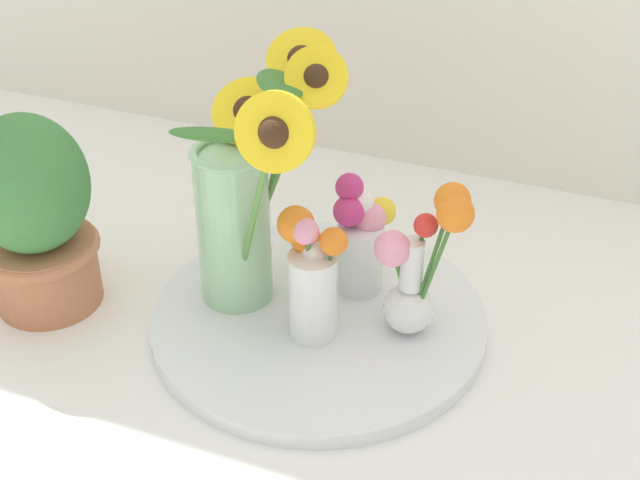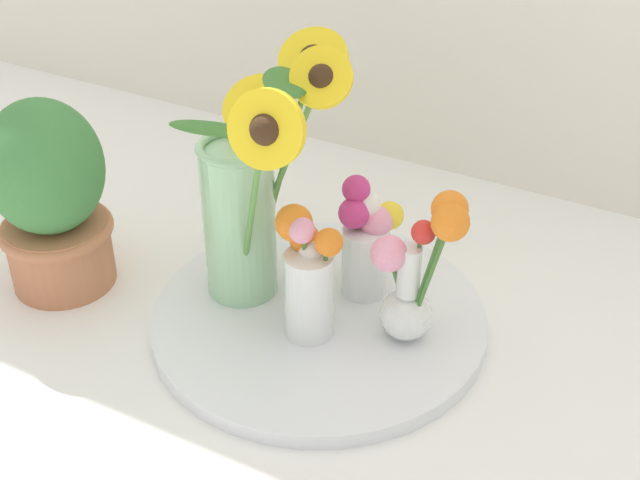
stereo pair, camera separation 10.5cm
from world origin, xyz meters
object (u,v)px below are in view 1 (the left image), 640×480
at_px(serving_tray, 320,320).
at_px(vase_bulb_right, 419,267).
at_px(vase_small_center, 311,274).
at_px(vase_small_back, 361,235).
at_px(mason_jar_sunflowers, 244,195).
at_px(potted_plant, 33,213).

distance_m(serving_tray, vase_bulb_right, 0.16).
distance_m(vase_small_center, vase_small_back, 0.11).
xyz_separation_m(vase_small_center, vase_bulb_right, (0.12, 0.04, 0.01)).
height_order(mason_jar_sunflowers, vase_bulb_right, mason_jar_sunflowers).
bearing_deg(mason_jar_sunflowers, vase_small_center, -21.62).
bearing_deg(mason_jar_sunflowers, potted_plant, -161.98).
relative_size(serving_tray, mason_jar_sunflowers, 1.22).
relative_size(serving_tray, vase_small_center, 2.50).
relative_size(serving_tray, potted_plant, 1.59).
height_order(mason_jar_sunflowers, vase_small_back, mason_jar_sunflowers).
height_order(vase_small_center, vase_bulb_right, vase_bulb_right).
relative_size(vase_small_center, potted_plant, 0.64).
bearing_deg(potted_plant, vase_small_center, 6.56).
relative_size(serving_tray, vase_small_back, 2.63).
xyz_separation_m(mason_jar_sunflowers, vase_bulb_right, (0.22, 0.00, -0.05)).
bearing_deg(potted_plant, mason_jar_sunflowers, 18.02).
xyz_separation_m(vase_small_center, vase_small_back, (0.02, 0.11, -0.01)).
relative_size(mason_jar_sunflowers, vase_small_back, 2.15).
height_order(mason_jar_sunflowers, vase_small_center, mason_jar_sunflowers).
xyz_separation_m(mason_jar_sunflowers, vase_small_center, (0.10, -0.04, -0.06)).
relative_size(mason_jar_sunflowers, vase_bulb_right, 1.66).
distance_m(serving_tray, vase_small_back, 0.12).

